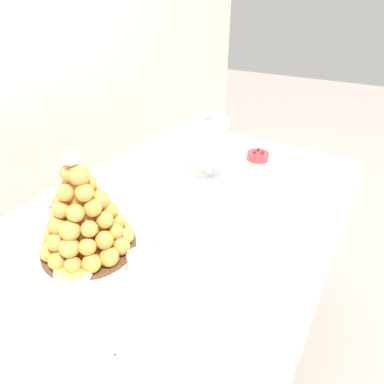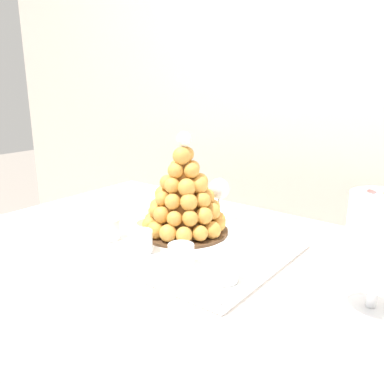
{
  "view_description": "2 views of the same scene",
  "coord_description": "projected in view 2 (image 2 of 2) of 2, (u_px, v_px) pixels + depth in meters",
  "views": [
    {
      "loc": [
        -0.63,
        -0.48,
        1.35
      ],
      "look_at": [
        0.09,
        -0.05,
        0.84
      ],
      "focal_mm": 30.2,
      "sensor_mm": 36.0,
      "label": 1
    },
    {
      "loc": [
        0.49,
        -0.74,
        1.19
      ],
      "look_at": [
        -0.05,
        -0.04,
        0.94
      ],
      "focal_mm": 37.4,
      "sensor_mm": 36.0,
      "label": 2
    }
  ],
  "objects": [
    {
      "name": "croquembouche",
      "position": [
        184.0,
        196.0,
        1.14
      ],
      "size": [
        0.25,
        0.25,
        0.29
      ],
      "color": "#4C331E",
      "rests_on": "serving_tray"
    },
    {
      "name": "dessert_cup_mid_right",
      "position": [
        224.0,
        271.0,
        0.88
      ],
      "size": [
        0.06,
        0.06,
        0.05
      ],
      "color": "silver",
      "rests_on": "serving_tray"
    },
    {
      "name": "dessert_cup_mid_left",
      "position": [
        141.0,
        242.0,
        1.02
      ],
      "size": [
        0.06,
        0.06,
        0.06
      ],
      "color": "silver",
      "rests_on": "serving_tray"
    },
    {
      "name": "wine_glass",
      "position": [
        219.0,
        190.0,
        1.24
      ],
      "size": [
        0.07,
        0.07,
        0.14
      ],
      "color": "silver",
      "rests_on": "buffet_table"
    },
    {
      "name": "creme_brulee_ramekin",
      "position": [
        151.0,
        226.0,
        1.18
      ],
      "size": [
        0.09,
        0.09,
        0.02
      ],
      "color": "white",
      "rests_on": "serving_tray"
    },
    {
      "name": "dessert_cup_left",
      "position": [
        109.0,
        230.0,
        1.11
      ],
      "size": [
        0.06,
        0.06,
        0.06
      ],
      "color": "silver",
      "rests_on": "serving_tray"
    },
    {
      "name": "dessert_cup_centre",
      "position": [
        181.0,
        256.0,
        0.95
      ],
      "size": [
        0.06,
        0.06,
        0.05
      ],
      "color": "silver",
      "rests_on": "serving_tray"
    },
    {
      "name": "serving_tray",
      "position": [
        184.0,
        246.0,
        1.08
      ],
      "size": [
        0.53,
        0.43,
        0.02
      ],
      "color": "white",
      "rests_on": "buffet_table"
    },
    {
      "name": "backdrop_wall",
      "position": [
        363.0,
        63.0,
        1.59
      ],
      "size": [
        4.8,
        0.1,
        2.5
      ],
      "primitive_type": "cube",
      "color": "silver",
      "rests_on": "ground_plane"
    },
    {
      "name": "buffet_table",
      "position": [
        220.0,
        296.0,
        0.99
      ],
      "size": [
        1.59,
        0.93,
        0.75
      ],
      "color": "brown",
      "rests_on": "ground_plane"
    },
    {
      "name": "macaron_goblet",
      "position": [
        380.0,
        240.0,
        0.75
      ],
      "size": [
        0.12,
        0.12,
        0.25
      ],
      "color": "white",
      "rests_on": "buffet_table"
    }
  ]
}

